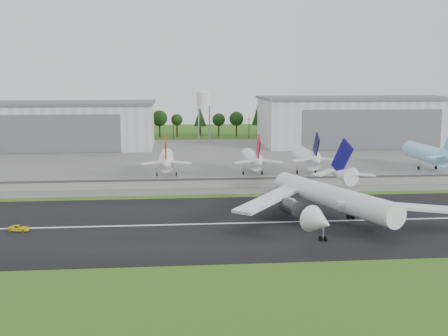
{
  "coord_description": "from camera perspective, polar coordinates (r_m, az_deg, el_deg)",
  "views": [
    {
      "loc": [
        -22.42,
        -123.19,
        35.84
      ],
      "look_at": [
        -7.37,
        40.0,
        9.0
      ],
      "focal_mm": 45.0,
      "sensor_mm": 36.0,
      "label": 1
    }
  ],
  "objects": [
    {
      "name": "hangar_east",
      "position": [
        305.01,
        13.42,
        4.68
      ],
      "size": [
        102.0,
        47.0,
        25.2
      ],
      "color": "silver",
      "rests_on": "ground"
    },
    {
      "name": "parked_jet_red_a",
      "position": [
        201.95,
        -5.87,
        0.77
      ],
      "size": [
        7.36,
        31.29,
        16.53
      ],
      "color": "white",
      "rests_on": "ground"
    },
    {
      "name": "blast_fence",
      "position": [
        182.77,
        1.87,
        -1.43
      ],
      "size": [
        240.0,
        0.61,
        3.5
      ],
      "color": "gray",
      "rests_on": "ground"
    },
    {
      "name": "water_tower",
      "position": [
        308.88,
        -2.05,
        7.2
      ],
      "size": [
        8.4,
        8.4,
        29.4
      ],
      "color": "#99999E",
      "rests_on": "ground"
    },
    {
      "name": "parked_jet_navy",
      "position": [
        207.86,
        8.49,
        1.05
      ],
      "size": [
        7.36,
        31.29,
        16.88
      ],
      "color": "white",
      "rests_on": "ground"
    },
    {
      "name": "ground",
      "position": [
        130.24,
        4.88,
        -6.71
      ],
      "size": [
        600.0,
        600.0,
        0.0
      ],
      "primitive_type": "plane",
      "color": "#345F16",
      "rests_on": "ground"
    },
    {
      "name": "parked_jet_skyblue",
      "position": [
        229.0,
        20.17,
        1.36
      ],
      "size": [
        7.36,
        37.29,
        17.05
      ],
      "color": "#8FD8F7",
      "rests_on": "ground"
    },
    {
      "name": "runway",
      "position": [
        139.72,
        4.16,
        -5.57
      ],
      "size": [
        320.0,
        60.0,
        0.1
      ],
      "primitive_type": "cube",
      "color": "black",
      "rests_on": "ground"
    },
    {
      "name": "parked_jet_red_b",
      "position": [
        204.02,
        3.0,
        0.86
      ],
      "size": [
        7.36,
        31.29,
        16.44
      ],
      "color": "white",
      "rests_on": "ground"
    },
    {
      "name": "apron",
      "position": [
        246.83,
        -0.0,
        0.96
      ],
      "size": [
        320.0,
        150.0,
        0.1
      ],
      "primitive_type": "cube",
      "color": "slate",
      "rests_on": "ground"
    },
    {
      "name": "ground_vehicle",
      "position": [
        140.21,
        -20.11,
        -5.75
      ],
      "size": [
        5.36,
        3.19,
        1.4
      ],
      "primitive_type": "imported",
      "rotation": [
        0.0,
        0.0,
        1.39
      ],
      "color": "yellow",
      "rests_on": "runway"
    },
    {
      "name": "treeline",
      "position": [
        340.82,
        -1.47,
        3.26
      ],
      "size": [
        320.0,
        16.0,
        22.0
      ],
      "primitive_type": null,
      "color": "black",
      "rests_on": "ground"
    },
    {
      "name": "utility_poles",
      "position": [
        325.94,
        -1.3,
        2.99
      ],
      "size": [
        230.0,
        3.0,
        12.0
      ],
      "primitive_type": null,
      "color": "black",
      "rests_on": "ground"
    },
    {
      "name": "main_airliner",
      "position": [
        141.85,
        10.9,
        -3.47
      ],
      "size": [
        53.16,
        57.17,
        18.17
      ],
      "rotation": [
        0.0,
        0.0,
        3.52
      ],
      "color": "white",
      "rests_on": "runway"
    },
    {
      "name": "runway_centerline",
      "position": [
        139.71,
        4.16,
        -5.54
      ],
      "size": [
        220.0,
        1.0,
        0.02
      ],
      "primitive_type": "cube",
      "color": "white",
      "rests_on": "runway"
    },
    {
      "name": "hangar_west",
      "position": [
        294.8,
        -16.56,
        4.21
      ],
      "size": [
        97.0,
        44.0,
        23.2
      ],
      "color": "silver",
      "rests_on": "ground"
    }
  ]
}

